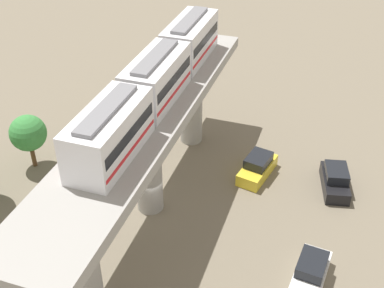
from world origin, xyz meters
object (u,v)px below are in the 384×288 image
object	(u,v)px
parked_car_yellow	(258,167)
parked_car_white	(310,273)
train	(156,79)
tree_near_viaduct	(28,133)
parked_car_black	(335,180)

from	to	relation	value
parked_car_yellow	parked_car_white	world-z (taller)	same
train	parked_car_white	size ratio (longest dim) A/B	4.69
tree_near_viaduct	parked_car_yellow	bearing A→B (deg)	14.58
parked_car_yellow	tree_near_viaduct	xyz separation A→B (m)	(-17.61, -4.58, 2.41)
train	parked_car_yellow	distance (m)	11.72
parked_car_white	parked_car_black	bearing A→B (deg)	92.64
parked_car_yellow	train	bearing A→B (deg)	-136.49
tree_near_viaduct	parked_car_white	bearing A→B (deg)	-12.07
train	parked_car_black	xyz separation A→B (m)	(12.63, 4.41, -8.76)
parked_car_yellow	parked_car_white	size ratio (longest dim) A/B	1.02
parked_car_yellow	tree_near_viaduct	world-z (taller)	tree_near_viaduct
parked_car_yellow	tree_near_viaduct	distance (m)	18.36
parked_car_yellow	parked_car_white	distance (m)	10.93
train	parked_car_yellow	bearing A→B (deg)	31.78
train	parked_car_white	distance (m)	15.82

